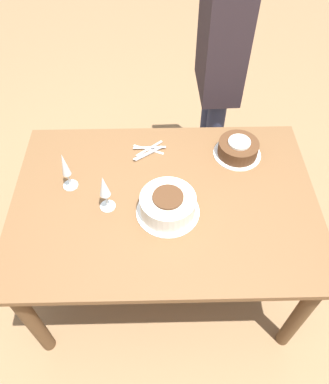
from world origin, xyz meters
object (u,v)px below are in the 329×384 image
(cake_center_white, at_px, (168,205))
(wine_glass_near, at_px, (104,188))
(cake_front_chocolate, at_px, (238,149))
(wine_glass_far, at_px, (65,167))
(person_cutting, at_px, (220,61))

(cake_center_white, bearing_deg, wine_glass_near, -7.33)
(cake_front_chocolate, height_order, wine_glass_near, wine_glass_near)
(cake_front_chocolate, distance_m, wine_glass_near, 0.73)
(cake_center_white, xyz_separation_m, cake_front_chocolate, (-0.37, -0.36, -0.01))
(wine_glass_near, relative_size, wine_glass_far, 0.95)
(wine_glass_far, bearing_deg, cake_center_white, 160.40)
(person_cutting, bearing_deg, cake_center_white, -21.22)
(cake_center_white, bearing_deg, wine_glass_far, -19.60)
(person_cutting, bearing_deg, wine_glass_near, -36.11)
(wine_glass_far, bearing_deg, person_cutting, -136.38)
(wine_glass_far, xyz_separation_m, person_cutting, (-0.78, -0.74, 0.07))
(wine_glass_near, relative_size, person_cutting, 0.13)
(wine_glass_far, bearing_deg, cake_front_chocolate, -166.79)
(cake_center_white, height_order, person_cutting, person_cutting)
(cake_front_chocolate, bearing_deg, person_cutting, -84.83)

